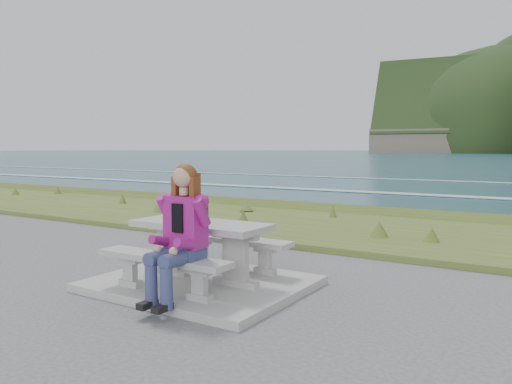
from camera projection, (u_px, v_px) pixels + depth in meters
concrete_slab at (201, 284)px, 6.41m from camera, size 2.60×2.10×0.10m
picnic_table at (201, 235)px, 6.35m from camera, size 1.80×0.75×0.75m
bench_landward at (163, 264)px, 5.78m from camera, size 1.80×0.35×0.45m
bench_seaward at (232, 244)px, 6.96m from camera, size 1.80×0.35×0.45m
grass_verge at (348, 232)px, 10.63m from camera, size 160.00×4.50×0.22m
shore_drop at (389, 217)px, 13.07m from camera, size 160.00×0.80×2.20m
ocean at (484, 212)px, 27.71m from camera, size 1600.00×1600.00×0.09m
seated_woman at (176, 251)px, 5.47m from camera, size 0.45×0.78×1.51m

